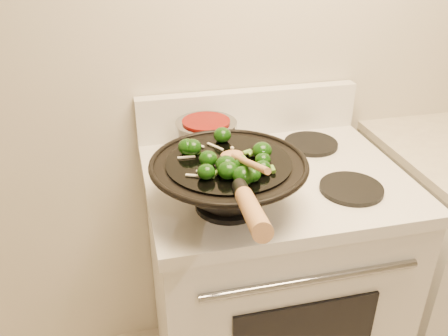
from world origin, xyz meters
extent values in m
plane|color=beige|center=(0.00, 1.50, 1.30)|extent=(3.50, 0.00, 3.50)
cube|color=white|center=(-0.23, 1.17, 0.44)|extent=(0.76, 0.64, 0.88)
cube|color=white|center=(-0.23, 1.17, 0.90)|extent=(0.78, 0.66, 0.04)
cube|color=white|center=(-0.23, 1.47, 1.00)|extent=(0.78, 0.05, 0.16)
cylinder|color=gray|center=(-0.23, 0.84, 0.78)|extent=(0.60, 0.02, 0.02)
cylinder|color=black|center=(-0.41, 1.02, 0.93)|extent=(0.18, 0.18, 0.01)
cylinder|color=black|center=(-0.05, 1.02, 0.93)|extent=(0.18, 0.18, 0.01)
cylinder|color=black|center=(-0.41, 1.32, 0.93)|extent=(0.18, 0.18, 0.01)
cylinder|color=black|center=(-0.05, 1.32, 0.93)|extent=(0.18, 0.18, 0.01)
torus|color=black|center=(-0.41, 1.02, 1.05)|extent=(0.41, 0.41, 0.01)
cylinder|color=black|center=(-0.41, 1.02, 1.05)|extent=(0.32, 0.32, 0.01)
cylinder|color=black|center=(-0.44, 0.79, 1.11)|extent=(0.04, 0.07, 0.05)
cylinder|color=#B17945|center=(-0.46, 0.65, 1.15)|extent=(0.06, 0.22, 0.09)
ellipsoid|color=#0E3207|center=(-0.40, 0.96, 1.07)|extent=(0.04, 0.04, 0.04)
cylinder|color=#49782B|center=(-0.39, 0.96, 1.06)|extent=(0.02, 0.02, 0.02)
ellipsoid|color=#0E3207|center=(-0.47, 1.01, 1.08)|extent=(0.05, 0.05, 0.04)
ellipsoid|color=#0E3207|center=(-0.33, 1.02, 1.08)|extent=(0.05, 0.05, 0.04)
ellipsoid|color=#0E3207|center=(-0.43, 0.97, 1.08)|extent=(0.05, 0.05, 0.04)
cylinder|color=#49782B|center=(-0.42, 0.97, 1.06)|extent=(0.02, 0.02, 0.02)
ellipsoid|color=#0E3207|center=(-0.35, 0.94, 1.07)|extent=(0.04, 0.04, 0.03)
ellipsoid|color=#0E3207|center=(-0.34, 0.98, 1.07)|extent=(0.04, 0.04, 0.03)
ellipsoid|color=#0E3207|center=(-0.50, 1.08, 1.08)|extent=(0.05, 0.05, 0.04)
cylinder|color=#49782B|center=(-0.48, 1.08, 1.06)|extent=(0.02, 0.02, 0.02)
ellipsoid|color=#0E3207|center=(-0.40, 1.14, 1.08)|extent=(0.05, 0.05, 0.04)
ellipsoid|color=#0E3207|center=(-0.41, 0.90, 1.08)|extent=(0.05, 0.05, 0.04)
ellipsoid|color=#0E3207|center=(-0.44, 0.94, 1.08)|extent=(0.05, 0.05, 0.04)
cylinder|color=#49782B|center=(-0.42, 0.94, 1.06)|extent=(0.02, 0.02, 0.01)
ellipsoid|color=#0E3207|center=(-0.38, 0.91, 1.07)|extent=(0.04, 0.04, 0.04)
ellipsoid|color=#0E3207|center=(-0.51, 1.09, 1.08)|extent=(0.05, 0.05, 0.04)
ellipsoid|color=#0E3207|center=(-0.49, 0.95, 1.08)|extent=(0.04, 0.04, 0.04)
cylinder|color=#49782B|center=(-0.47, 0.95, 1.06)|extent=(0.02, 0.02, 0.01)
cube|color=silver|center=(-0.48, 0.97, 1.06)|extent=(0.05, 0.04, 0.00)
cube|color=silver|center=(-0.52, 1.06, 1.06)|extent=(0.05, 0.01, 0.00)
cube|color=silver|center=(-0.51, 0.96, 1.06)|extent=(0.05, 0.03, 0.00)
cube|color=silver|center=(-0.43, 1.11, 1.06)|extent=(0.04, 0.05, 0.00)
cube|color=silver|center=(-0.45, 0.97, 1.06)|extent=(0.05, 0.02, 0.00)
cube|color=silver|center=(-0.40, 0.90, 1.06)|extent=(0.04, 0.04, 0.00)
cube|color=silver|center=(-0.34, 0.97, 1.06)|extent=(0.04, 0.01, 0.00)
cube|color=silver|center=(-0.48, 1.13, 1.06)|extent=(0.03, 0.04, 0.00)
cube|color=silver|center=(-0.38, 0.94, 1.06)|extent=(0.05, 0.02, 0.00)
cylinder|color=#5D9730|center=(-0.46, 0.96, 1.07)|extent=(0.02, 0.03, 0.01)
cylinder|color=#5D9730|center=(-0.37, 0.97, 1.07)|extent=(0.03, 0.03, 0.02)
cylinder|color=#5D9730|center=(-0.35, 1.04, 1.07)|extent=(0.03, 0.02, 0.02)
cylinder|color=#5D9730|center=(-0.32, 0.94, 1.07)|extent=(0.03, 0.01, 0.02)
cylinder|color=#5D9730|center=(-0.38, 1.01, 1.07)|extent=(0.03, 0.03, 0.02)
cylinder|color=#5D9730|center=(-0.36, 1.04, 1.07)|extent=(0.03, 0.03, 0.02)
sphere|color=beige|center=(-0.39, 1.09, 1.06)|extent=(0.01, 0.01, 0.01)
sphere|color=beige|center=(-0.33, 0.98, 1.06)|extent=(0.01, 0.01, 0.01)
sphere|color=beige|center=(-0.50, 0.98, 1.06)|extent=(0.01, 0.01, 0.01)
sphere|color=beige|center=(-0.32, 1.01, 1.06)|extent=(0.01, 0.01, 0.01)
ellipsoid|color=#B17945|center=(-0.40, 1.04, 1.07)|extent=(0.06, 0.05, 0.02)
cylinder|color=#B17945|center=(-0.40, 0.91, 1.11)|extent=(0.03, 0.25, 0.10)
cylinder|color=gray|center=(-0.41, 1.32, 0.99)|extent=(0.19, 0.19, 0.11)
cylinder|color=#690905|center=(-0.41, 1.32, 1.04)|extent=(0.15, 0.15, 0.01)
cylinder|color=black|center=(-0.37, 1.17, 1.04)|extent=(0.06, 0.12, 0.02)
camera|label=1|loc=(-0.67, -0.02, 1.63)|focal=38.00mm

